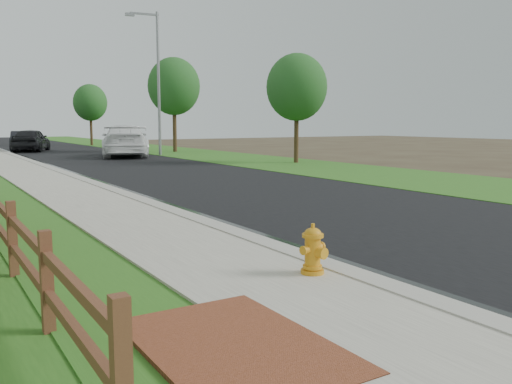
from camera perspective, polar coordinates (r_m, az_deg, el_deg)
ground at (r=7.30m, az=9.23°, el=-10.09°), size 120.00×120.00×0.00m
road at (r=41.33m, az=-18.85°, el=3.96°), size 8.00×90.00×0.02m
curb at (r=40.60m, az=-24.64°, el=3.70°), size 0.40×90.00×0.12m
wet_gutter at (r=40.65m, az=-24.15°, el=3.68°), size 0.50×90.00×0.00m
verge_far at (r=43.39m, az=-9.92°, el=4.40°), size 6.00×90.00×0.04m
brick_patch at (r=5.31m, az=-2.18°, el=-16.20°), size 1.60×2.40×0.11m
fire_hydrant at (r=7.53m, az=6.01°, el=-6.16°), size 0.46×0.37×0.70m
white_suv at (r=35.27m, az=-13.64°, el=5.25°), size 4.64×7.28×1.96m
dark_car_mid at (r=43.80m, az=-22.60°, el=5.09°), size 3.73×5.38×1.70m
dark_car_far at (r=45.14m, az=-23.38°, el=4.97°), size 2.41×4.75×1.49m
streetlight at (r=36.10m, az=-10.50°, el=12.00°), size 2.11×0.50×9.13m
tree_near_right at (r=28.96m, az=4.31°, el=10.92°), size 3.20×3.20×5.76m
tree_mid_right at (r=40.09m, az=-8.64°, el=10.92°), size 3.75×3.75×6.80m
tree_far_right at (r=53.08m, az=-17.06°, el=8.98°), size 3.08×3.08×5.68m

